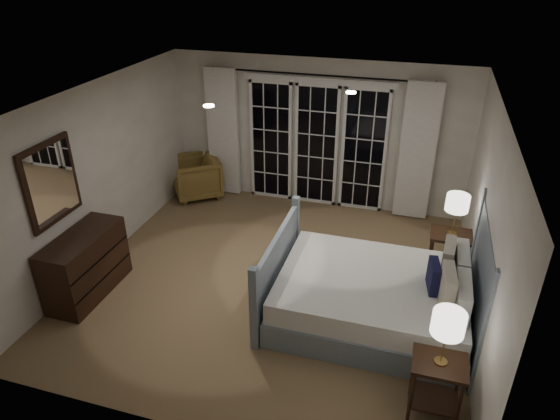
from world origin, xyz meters
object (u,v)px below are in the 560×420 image
(lamp_right, at_px, (457,203))
(lamp_left, at_px, (448,324))
(nightstand_left, at_px, (437,380))
(dresser, at_px, (86,265))
(armchair, at_px, (196,177))
(nightstand_right, at_px, (449,249))
(bed, at_px, (376,296))

(lamp_right, bearing_deg, lamp_left, -92.61)
(nightstand_left, xyz_separation_m, lamp_right, (0.11, 2.38, 0.71))
(lamp_left, relative_size, lamp_right, 1.01)
(lamp_right, distance_m, dresser, 4.82)
(dresser, bearing_deg, lamp_left, -9.26)
(lamp_left, height_order, armchair, lamp_left)
(nightstand_left, xyz_separation_m, nightstand_right, (0.11, 2.38, 0.02))
(nightstand_left, relative_size, lamp_left, 1.15)
(nightstand_right, distance_m, lamp_right, 0.68)
(lamp_right, bearing_deg, nightstand_right, -172.87)
(armchair, bearing_deg, lamp_left, 12.34)
(lamp_right, bearing_deg, dresser, -159.50)
(lamp_right, bearing_deg, bed, -125.30)
(lamp_left, distance_m, dresser, 4.46)
(bed, distance_m, nightstand_right, 1.42)
(bed, height_order, lamp_left, bed)
(bed, relative_size, dresser, 1.99)
(nightstand_right, bearing_deg, lamp_right, 7.13)
(nightstand_left, bearing_deg, armchair, 138.47)
(lamp_left, xyz_separation_m, dresser, (-4.35, 0.71, -0.69))
(dresser, bearing_deg, nightstand_left, -9.26)
(nightstand_left, bearing_deg, nightstand_right, 87.39)
(nightstand_left, xyz_separation_m, lamp_left, (0.00, -0.00, 0.68))
(bed, relative_size, nightstand_right, 3.46)
(armchair, relative_size, dresser, 0.67)
(nightstand_left, xyz_separation_m, dresser, (-4.35, 0.71, -0.01))
(nightstand_right, height_order, lamp_right, lamp_right)
(nightstand_right, relative_size, armchair, 0.85)
(bed, relative_size, armchair, 2.96)
(armchair, xyz_separation_m, dresser, (-0.13, -3.03, 0.06))
(nightstand_right, relative_size, lamp_left, 1.21)
(lamp_right, bearing_deg, nightstand_left, -92.61)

